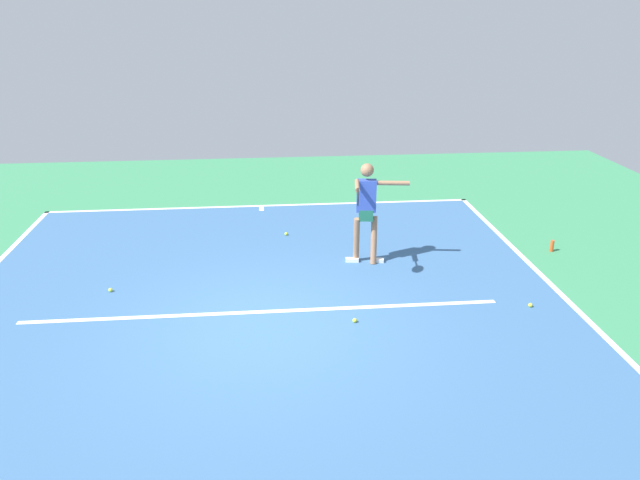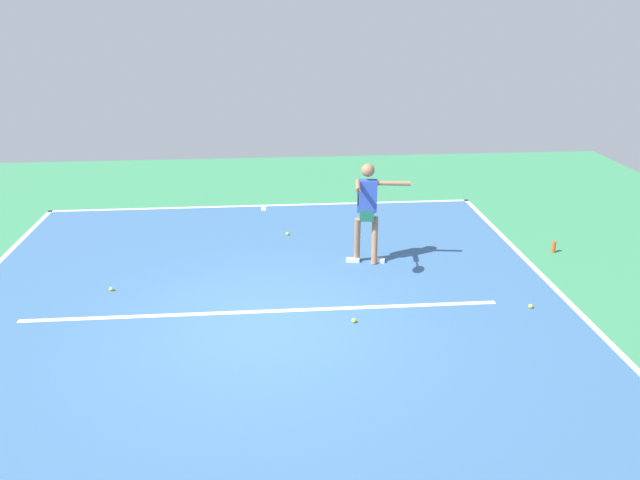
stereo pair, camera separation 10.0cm
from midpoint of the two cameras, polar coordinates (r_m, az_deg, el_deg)
The scene contains 12 objects.
ground_plane at distance 9.08m, azimuth -5.50°, elevation -8.08°, with size 20.70×20.70×0.00m, color #388456.
court_surface at distance 9.08m, azimuth -5.50°, elevation -8.07°, with size 9.71×11.48×0.00m, color #38608E.
court_line_baseline_near at distance 14.31m, azimuth -5.64°, elevation 3.18°, with size 9.71×0.10×0.01m, color white.
court_line_sideline_left at distance 10.22m, azimuth 22.70°, elevation -6.21°, with size 0.10×11.48×0.01m, color white.
court_line_service at distance 9.51m, azimuth -5.52°, elevation -6.63°, with size 7.28×0.10×0.01m, color white.
court_line_centre_mark at distance 14.12m, azimuth -5.64°, elevation 2.92°, with size 0.10×0.30×0.01m, color white.
tennis_player at distance 10.81m, azimuth 4.07°, elevation 3.13°, with size 1.09×1.19×1.85m.
tennis_ball_centre_court at distance 12.46m, azimuth -3.39°, elevation 0.57°, with size 0.07×0.07×0.07m, color #CCE033.
tennis_ball_near_player at distance 10.11m, azimuth 18.65°, elevation -5.74°, with size 0.07×0.07×0.07m, color yellow.
tennis_ball_far_corner at distance 9.17m, azimuth 2.92°, elevation -7.46°, with size 0.07×0.07×0.07m, color #CCE033.
tennis_ball_by_sideline at distance 10.65m, azimuth -19.11°, elevation -4.40°, with size 0.07×0.07×0.07m, color #C6E53D.
water_bottle at distance 12.41m, azimuth 20.49°, elevation -0.52°, with size 0.07×0.07×0.22m, color #D84C1E.
Camera 1 is at (-0.06, 7.91, 4.46)m, focal length 34.52 mm.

